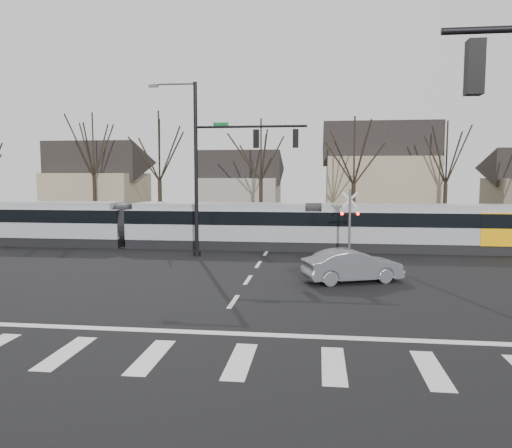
# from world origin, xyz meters

# --- Properties ---
(ground) EXTENTS (140.00, 140.00, 0.00)m
(ground) POSITION_xyz_m (0.00, 0.00, 0.00)
(ground) COLOR black
(grass_verge) EXTENTS (140.00, 28.00, 0.01)m
(grass_verge) POSITION_xyz_m (0.00, 32.00, 0.01)
(grass_verge) COLOR #38331E
(grass_verge) RESTS_ON ground
(crosswalk) EXTENTS (27.00, 2.60, 0.01)m
(crosswalk) POSITION_xyz_m (0.00, -4.00, 0.01)
(crosswalk) COLOR silver
(crosswalk) RESTS_ON ground
(stop_line) EXTENTS (28.00, 0.35, 0.01)m
(stop_line) POSITION_xyz_m (0.00, -1.80, 0.01)
(stop_line) COLOR silver
(stop_line) RESTS_ON ground
(lane_dashes) EXTENTS (0.18, 30.00, 0.01)m
(lane_dashes) POSITION_xyz_m (0.00, 16.00, 0.01)
(lane_dashes) COLOR silver
(lane_dashes) RESTS_ON ground
(rail_pair) EXTENTS (90.00, 1.52, 0.06)m
(rail_pair) POSITION_xyz_m (0.00, 15.80, 0.03)
(rail_pair) COLOR #59595E
(rail_pair) RESTS_ON ground
(tram) EXTENTS (39.15, 2.91, 2.97)m
(tram) POSITION_xyz_m (-3.41, 16.00, 1.62)
(tram) COLOR gray
(tram) RESTS_ON ground
(sedan) EXTENTS (4.53, 5.50, 1.47)m
(sedan) POSITION_xyz_m (4.74, 6.21, 0.74)
(sedan) COLOR slate
(sedan) RESTS_ON ground
(signal_pole_far) EXTENTS (9.28, 0.44, 10.20)m
(signal_pole_far) POSITION_xyz_m (-2.41, 12.50, 5.70)
(signal_pole_far) COLOR black
(signal_pole_far) RESTS_ON ground
(rail_crossing_signal) EXTENTS (1.08, 0.36, 4.00)m
(rail_crossing_signal) POSITION_xyz_m (5.00, 12.79, 1.89)
(rail_crossing_signal) COLOR #59595B
(rail_crossing_signal) RESTS_ON ground
(tree_row) EXTENTS (59.20, 7.20, 10.00)m
(tree_row) POSITION_xyz_m (2.00, 26.00, 5.00)
(tree_row) COLOR black
(tree_row) RESTS_ON ground
(house_a) EXTENTS (9.72, 8.64, 8.60)m
(house_a) POSITION_xyz_m (-20.00, 34.00, 4.46)
(house_a) COLOR gray
(house_a) RESTS_ON ground
(house_b) EXTENTS (8.64, 7.56, 7.65)m
(house_b) POSITION_xyz_m (-5.00, 36.00, 3.97)
(house_b) COLOR gray
(house_b) RESTS_ON ground
(house_c) EXTENTS (10.80, 8.64, 10.10)m
(house_c) POSITION_xyz_m (9.00, 33.00, 5.23)
(house_c) COLOR gray
(house_c) RESTS_ON ground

